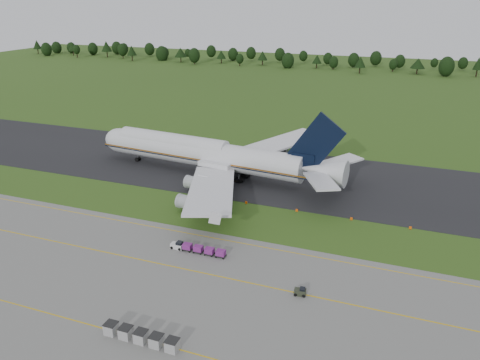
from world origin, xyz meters
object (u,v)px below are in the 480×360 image
at_px(aircraft, 208,153).
at_px(edge_markers, 324,215).
at_px(utility_cart, 300,292).
at_px(uld_row, 141,336).
at_px(baggage_train, 197,249).

xyz_separation_m(aircraft, edge_markers, (33.70, -14.50, -5.42)).
height_order(utility_cart, uld_row, uld_row).
bearing_deg(utility_cart, uld_row, -134.42).
distance_m(utility_cart, edge_markers, 29.89).
distance_m(uld_row, edge_markers, 50.41).
bearing_deg(edge_markers, aircraft, 156.72).
relative_size(baggage_train, uld_row, 0.97).
height_order(aircraft, baggage_train, aircraft).
relative_size(aircraft, baggage_train, 6.52).
distance_m(aircraft, baggage_train, 41.17).
bearing_deg(baggage_train, aircraft, 111.37).
height_order(aircraft, utility_cart, aircraft).
xyz_separation_m(aircraft, uld_row, (18.06, -62.42, -4.78)).
bearing_deg(edge_markers, uld_row, -108.08).
distance_m(baggage_train, edge_markers, 30.15).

